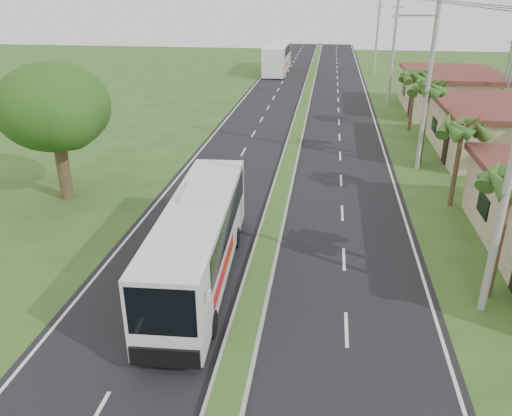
# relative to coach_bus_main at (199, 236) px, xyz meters

# --- Properties ---
(ground) EXTENTS (180.00, 180.00, 0.00)m
(ground) POSITION_rel_coach_bus_main_xyz_m (2.33, -2.51, -1.98)
(ground) COLOR #2C521E
(ground) RESTS_ON ground
(road_asphalt) EXTENTS (14.00, 160.00, 0.02)m
(road_asphalt) POSITION_rel_coach_bus_main_xyz_m (2.33, 17.49, -1.97)
(road_asphalt) COLOR black
(road_asphalt) RESTS_ON ground
(median_strip) EXTENTS (1.20, 160.00, 0.18)m
(median_strip) POSITION_rel_coach_bus_main_xyz_m (2.33, 17.49, -1.88)
(median_strip) COLOR gray
(median_strip) RESTS_ON ground
(lane_edge_left) EXTENTS (0.12, 160.00, 0.01)m
(lane_edge_left) POSITION_rel_coach_bus_main_xyz_m (-4.37, 17.49, -1.98)
(lane_edge_left) COLOR silver
(lane_edge_left) RESTS_ON ground
(lane_edge_right) EXTENTS (0.12, 160.00, 0.01)m
(lane_edge_right) POSITION_rel_coach_bus_main_xyz_m (9.03, 17.49, -1.98)
(lane_edge_right) COLOR silver
(lane_edge_right) RESTS_ON ground
(shop_mid) EXTENTS (7.60, 10.60, 3.67)m
(shop_mid) POSITION_rel_coach_bus_main_xyz_m (16.33, 19.49, -0.12)
(shop_mid) COLOR #9D866A
(shop_mid) RESTS_ON ground
(shop_far) EXTENTS (8.60, 11.60, 3.82)m
(shop_far) POSITION_rel_coach_bus_main_xyz_m (16.33, 33.49, -0.05)
(shop_far) COLOR #9D866A
(shop_far) RESTS_ON ground
(palm_verge_b) EXTENTS (2.40, 2.40, 5.05)m
(palm_verge_b) POSITION_rel_coach_bus_main_xyz_m (11.73, 9.49, 2.38)
(palm_verge_b) COLOR #473321
(palm_verge_b) RESTS_ON ground
(palm_verge_c) EXTENTS (2.40, 2.40, 5.85)m
(palm_verge_c) POSITION_rel_coach_bus_main_xyz_m (11.13, 16.49, 3.14)
(palm_verge_c) COLOR #473321
(palm_verge_c) RESTS_ON ground
(palm_verge_d) EXTENTS (2.40, 2.40, 5.25)m
(palm_verge_d) POSITION_rel_coach_bus_main_xyz_m (11.63, 25.49, 2.57)
(palm_verge_d) COLOR #473321
(palm_verge_d) RESTS_ON ground
(shade_tree) EXTENTS (6.30, 6.00, 7.54)m
(shade_tree) POSITION_rel_coach_bus_main_xyz_m (-9.78, 7.50, 3.05)
(shade_tree) COLOR #473321
(shade_tree) RESTS_ON ground
(utility_pole_a) EXTENTS (1.60, 0.28, 11.00)m
(utility_pole_a) POSITION_rel_coach_bus_main_xyz_m (10.83, -0.51, 3.69)
(utility_pole_a) COLOR gray
(utility_pole_a) RESTS_ON ground
(utility_pole_b) EXTENTS (3.20, 0.28, 12.00)m
(utility_pole_b) POSITION_rel_coach_bus_main_xyz_m (10.80, 15.49, 4.28)
(utility_pole_b) COLOR gray
(utility_pole_b) RESTS_ON ground
(utility_pole_c) EXTENTS (1.60, 0.28, 11.00)m
(utility_pole_c) POSITION_rel_coach_bus_main_xyz_m (10.83, 35.49, 3.69)
(utility_pole_c) COLOR gray
(utility_pole_c) RESTS_ON ground
(utility_pole_d) EXTENTS (1.60, 0.28, 10.50)m
(utility_pole_d) POSITION_rel_coach_bus_main_xyz_m (10.83, 55.49, 3.44)
(utility_pole_d) COLOR gray
(utility_pole_d) RESTS_ON ground
(coach_bus_main) EXTENTS (2.91, 11.24, 3.60)m
(coach_bus_main) POSITION_rel_coach_bus_main_xyz_m (0.00, 0.00, 0.00)
(coach_bus_main) COLOR silver
(coach_bus_main) RESTS_ON ground
(coach_bus_far) EXTENTS (2.98, 13.22, 3.85)m
(coach_bus_far) POSITION_rel_coach_bus_main_xyz_m (-2.71, 56.03, 0.20)
(coach_bus_far) COLOR white
(coach_bus_far) RESTS_ON ground
(motorcyclist) EXTENTS (1.72, 1.13, 2.26)m
(motorcyclist) POSITION_rel_coach_bus_main_xyz_m (0.33, 2.96, -1.16)
(motorcyclist) COLOR black
(motorcyclist) RESTS_ON ground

